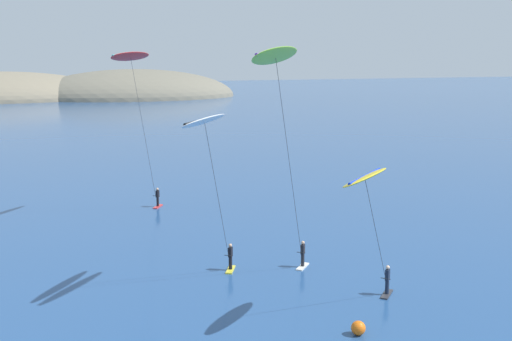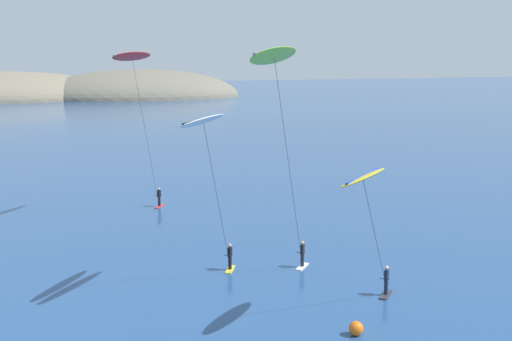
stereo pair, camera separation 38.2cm
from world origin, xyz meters
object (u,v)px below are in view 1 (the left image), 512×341
Objects in this scene: kitesurfer_yellow at (367,187)px; marker_buoy at (358,328)px; kitesurfer_lime at (278,71)px; kitesurfer_white at (207,134)px; kitesurfer_red at (133,69)px.

marker_buoy is (-1.02, -1.33, -6.51)m from kitesurfer_yellow.
marker_buoy is at bearing -75.24° from kitesurfer_lime.
kitesurfer_white is 0.74× the size of kitesurfer_red.
kitesurfer_yellow is at bearing 52.46° from marker_buoy.
kitesurfer_white is 5.15m from kitesurfer_lime.
kitesurfer_yellow is at bearing -48.63° from kitesurfer_white.
kitesurfer_white is 14.34× the size of marker_buoy.
kitesurfer_lime reaches higher than kitesurfer_red.
kitesurfer_yellow is 11.18× the size of marker_buoy.
kitesurfer_red is at bearing 104.93° from kitesurfer_yellow.
kitesurfer_white is 9.34m from kitesurfer_yellow.
kitesurfer_red reaches higher than kitesurfer_yellow.
kitesurfer_lime is 1.01× the size of kitesurfer_red.
kitesurfer_red is 29.76m from marker_buoy.
kitesurfer_red is (-0.76, 18.60, 3.11)m from kitesurfer_white.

